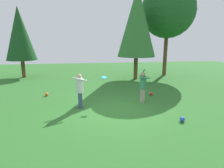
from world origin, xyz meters
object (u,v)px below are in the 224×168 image
ball_orange (47,94)px  ball_blue (182,119)px  person_thrower (143,85)px  frisbee (104,78)px  tree_far_left (20,34)px  person_catcher (80,88)px  tree_right (137,22)px  tree_far_right (168,11)px  ball_red (151,94)px

ball_orange → ball_blue: ball_orange is taller
ball_orange → person_thrower: bearing=-20.5°
person_thrower → frisbee: (-2.04, -0.04, 0.45)m
tree_far_left → ball_orange: bearing=-64.2°
person_thrower → ball_orange: (-5.27, 1.97, -0.85)m
frisbee → ball_blue: bearing=-42.1°
person_catcher → tree_right: size_ratio=0.22×
ball_blue → tree_far_left: tree_far_left is taller
tree_right → tree_far_right: bearing=25.0°
tree_right → ball_blue: bearing=-93.3°
ball_orange → ball_red: 6.25m
ball_red → tree_far_left: bearing=142.0°
ball_red → ball_orange: bearing=172.7°
person_catcher → tree_right: bearing=38.0°
person_thrower → tree_far_left: tree_far_left is taller
tree_right → ball_red: bearing=-94.8°
frisbee → tree_far_right: bearing=49.6°
frisbee → ball_red: frisbee is taller
ball_red → tree_far_right: size_ratio=0.02×
ball_red → tree_far_right: bearing=60.7°
person_thrower → tree_far_left: size_ratio=0.29×
ball_red → tree_far_left: tree_far_left is taller
person_catcher → ball_blue: 4.74m
person_catcher → frisbee: bearing=-0.0°
person_thrower → tree_far_right: 10.33m
person_thrower → frisbee: bearing=0.0°
person_catcher → ball_orange: 3.25m
ball_blue → ball_red: bearing=88.7°
tree_far_left → person_thrower: bearing=-45.2°
tree_right → frisbee: bearing=-118.3°
ball_red → tree_right: size_ratio=0.03×
ball_red → ball_blue: ball_blue is taller
ball_orange → ball_blue: 7.66m
tree_far_right → tree_far_left: bearing=177.1°
person_catcher → ball_blue: bearing=-46.1°
tree_far_right → tree_far_left: (-13.06, 0.65, -2.05)m
person_catcher → frisbee: 1.33m
frisbee → ball_blue: frisbee is taller
tree_far_left → tree_right: (9.77, -2.19, 0.89)m
person_catcher → ball_orange: bearing=112.7°
ball_blue → tree_far_right: tree_far_right is taller
tree_far_right → person_thrower: bearing=-120.7°
person_catcher → tree_far_right: size_ratio=0.20×
person_catcher → tree_far_right: bearing=28.7°
person_thrower → ball_red: bearing=-129.3°
ball_orange → ball_red: bearing=-7.3°
person_thrower → frisbee: 2.09m
frisbee → ball_orange: frisbee is taller
person_catcher → ball_red: person_catcher is taller
ball_orange → tree_right: (6.62, 4.31, 4.59)m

